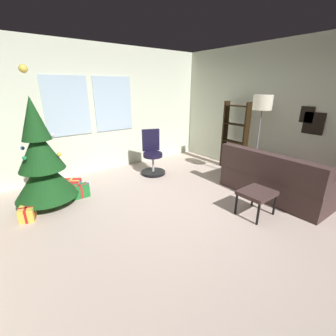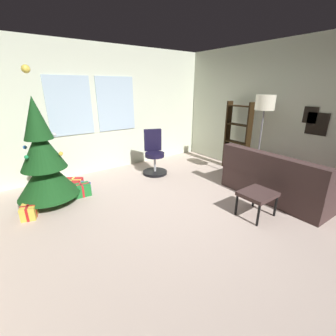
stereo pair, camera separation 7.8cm
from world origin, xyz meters
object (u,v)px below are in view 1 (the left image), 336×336
footstool (257,194)px  gift_box_red (70,186)px  office_chair (152,157)px  couch (286,180)px  gift_box_green (80,191)px  holiday_tree (42,163)px  gift_box_blue (81,188)px  floor_lamp (262,109)px  bookshelf (234,141)px  gift_box_gold (27,214)px

footstool → gift_box_red: 3.42m
office_chair → gift_box_red: bearing=174.4°
gift_box_red → footstool: bearing=-52.5°
couch → footstool: bearing=-176.8°
footstool → gift_box_red: bearing=127.5°
gift_box_green → office_chair: 1.78m
gift_box_red → gift_box_green: bearing=-78.9°
holiday_tree → gift_box_blue: holiday_tree is taller
holiday_tree → floor_lamp: size_ratio=1.25×
bookshelf → gift_box_red: bearing=163.0°
footstool → office_chair: (-0.26, 2.53, 0.05)m
bookshelf → footstool: bearing=-133.2°
gift_box_green → couch: bearing=-36.4°
gift_box_blue → bookshelf: size_ratio=0.18×
gift_box_blue → office_chair: (1.67, 0.03, 0.31)m
holiday_tree → couch: bearing=-32.4°
floor_lamp → footstool: bearing=-145.7°
gift_box_gold → bookshelf: (4.40, -0.41, 0.60)m
couch → holiday_tree: (-3.60, 2.28, 0.45)m
gift_box_blue → office_chair: bearing=0.9°
holiday_tree → floor_lamp: (3.70, -1.54, 0.76)m
couch → gift_box_blue: 3.88m
bookshelf → gift_box_gold: bearing=174.6°
holiday_tree → gift_box_blue: (0.60, 0.15, -0.67)m
gift_box_red → bookshelf: 3.80m
gift_box_gold → floor_lamp: size_ratio=0.16×
gift_box_gold → office_chair: 2.70m
gift_box_green → bookshelf: bookshelf is taller
office_chair → bookshelf: bookshelf is taller
gift_box_red → bookshelf: size_ratio=0.29×
gift_box_gold → floor_lamp: 4.48m
footstool → holiday_tree: holiday_tree is taller
couch → gift_box_red: 4.12m
gift_box_green → floor_lamp: floor_lamp is taller
footstool → holiday_tree: bearing=137.1°
footstool → gift_box_green: size_ratio=1.71×
couch → gift_box_gold: size_ratio=6.74×
holiday_tree → gift_box_green: bearing=-2.1°
holiday_tree → office_chair: (2.27, 0.18, -0.36)m
footstool → gift_box_green: 3.08m
couch → office_chair: bearing=118.4°
footstool → gift_box_blue: (-1.93, 2.50, -0.26)m
office_chair → footstool: bearing=-84.2°
gift_box_red → gift_box_gold: size_ratio=1.64×
gift_box_red → gift_box_blue: (0.15, -0.20, -0.02)m
gift_box_green → gift_box_blue: gift_box_green is taller
holiday_tree → gift_box_red: holiday_tree is taller
gift_box_green → bookshelf: bearing=-11.6°
gift_box_gold → holiday_tree: bearing=41.5°
gift_box_red → gift_box_green: 0.38m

